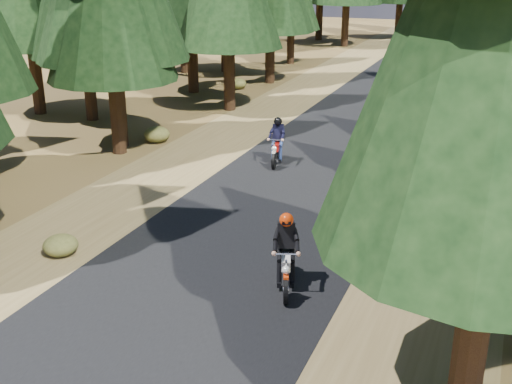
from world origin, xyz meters
TOP-DOWN VIEW (x-y plane):
  - ground at (0.00, 0.00)m, footprint 120.00×120.00m
  - road at (0.00, 5.00)m, footprint 6.00×100.00m
  - shoulder_l at (-4.60, 5.00)m, footprint 3.20×100.00m
  - shoulder_r at (4.60, 5.00)m, footprint 3.20×100.00m
  - understory_shrubs at (2.23, 7.74)m, footprint 17.18×32.80m
  - rider_lead at (1.73, -1.07)m, footprint 1.18×1.97m
  - rider_follow at (-1.49, 7.06)m, footprint 0.88×1.87m

SIDE VIEW (x-z plane):
  - ground at x=0.00m, z-range 0.00..0.00m
  - shoulder_l at x=-4.60m, z-range 0.00..0.01m
  - shoulder_r at x=4.60m, z-range 0.00..0.01m
  - road at x=0.00m, z-range 0.00..0.01m
  - understory_shrubs at x=2.23m, z-range -0.06..0.63m
  - rider_follow at x=-1.49m, z-range -0.26..1.34m
  - rider_lead at x=1.73m, z-range -0.28..1.41m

